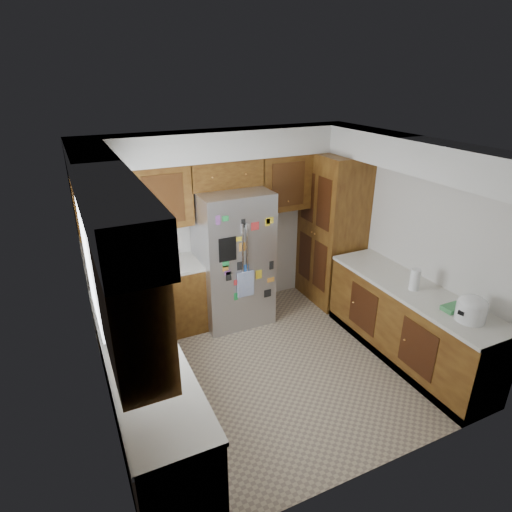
{
  "coord_description": "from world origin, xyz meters",
  "views": [
    {
      "loc": [
        -1.91,
        -3.56,
        3.16
      ],
      "look_at": [
        -0.07,
        0.35,
        1.28
      ],
      "focal_mm": 30.0,
      "sensor_mm": 36.0,
      "label": 1
    }
  ],
  "objects_px": {
    "rice_cooker": "(472,308)",
    "paper_towel": "(415,280)",
    "fridge": "(233,258)",
    "pantry": "(332,230)"
  },
  "relations": [
    {
      "from": "pantry",
      "to": "fridge",
      "type": "height_order",
      "value": "pantry"
    },
    {
      "from": "fridge",
      "to": "rice_cooker",
      "type": "bearing_deg",
      "value": -58.15
    },
    {
      "from": "fridge",
      "to": "paper_towel",
      "type": "relative_size",
      "value": 7.35
    },
    {
      "from": "rice_cooker",
      "to": "paper_towel",
      "type": "distance_m",
      "value": 0.71
    },
    {
      "from": "pantry",
      "to": "rice_cooker",
      "type": "height_order",
      "value": "pantry"
    },
    {
      "from": "fridge",
      "to": "pantry",
      "type": "bearing_deg",
      "value": -2.06
    },
    {
      "from": "pantry",
      "to": "paper_towel",
      "type": "distance_m",
      "value": 1.65
    },
    {
      "from": "fridge",
      "to": "rice_cooker",
      "type": "distance_m",
      "value": 2.85
    },
    {
      "from": "pantry",
      "to": "paper_towel",
      "type": "relative_size",
      "value": 8.78
    },
    {
      "from": "pantry",
      "to": "rice_cooker",
      "type": "bearing_deg",
      "value": -90.01
    }
  ]
}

